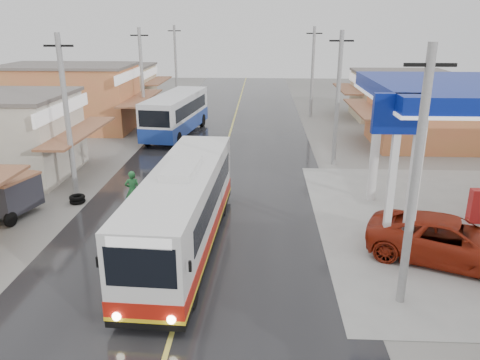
{
  "coord_description": "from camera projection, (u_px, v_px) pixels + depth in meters",
  "views": [
    {
      "loc": [
        2.48,
        -13.13,
        8.56
      ],
      "look_at": [
        1.55,
        6.81,
        1.69
      ],
      "focal_mm": 35.0,
      "sensor_mm": 36.0,
      "label": 1
    }
  ],
  "objects": [
    {
      "name": "utility_poles_right",
      "position": [
        333.0,
        164.0,
        29.15
      ],
      "size": [
        1.6,
        36.0,
        8.0
      ],
      "primitive_type": null,
      "color": "gray",
      "rests_on": "ground"
    },
    {
      "name": "shopfronts_left",
      "position": [
        41.0,
        148.0,
        32.87
      ],
      "size": [
        11.0,
        44.0,
        5.2
      ],
      "primitive_type": null,
      "color": "tan",
      "rests_on": "ground"
    },
    {
      "name": "second_bus",
      "position": [
        176.0,
        114.0,
        35.95
      ],
      "size": [
        3.83,
        9.7,
        3.13
      ],
      "rotation": [
        0.0,
        0.0,
        -0.14
      ],
      "color": "silver",
      "rests_on": "road"
    },
    {
      "name": "tricycle_near",
      "position": [
        12.0,
        194.0,
        21.14
      ],
      "size": [
        2.19,
        2.81,
        1.9
      ],
      "rotation": [
        0.0,
        0.0,
        -0.28
      ],
      "color": "#26262D",
      "rests_on": "ground"
    },
    {
      "name": "jeepney",
      "position": [
        450.0,
        241.0,
        17.25
      ],
      "size": [
        6.55,
        4.89,
        1.65
      ],
      "primitive_type": "imported",
      "rotation": [
        0.0,
        0.0,
        1.16
      ],
      "color": "maroon",
      "rests_on": "ground"
    },
    {
      "name": "road",
      "position": [
        221.0,
        163.0,
        29.46
      ],
      "size": [
        12.0,
        90.0,
        0.02
      ],
      "primitive_type": "cube",
      "color": "black",
      "rests_on": "ground"
    },
    {
      "name": "utility_poles_left",
      "position": [
        117.0,
        157.0,
        30.71
      ],
      "size": [
        1.6,
        50.0,
        8.0
      ],
      "primitive_type": null,
      "color": "gray",
      "rests_on": "ground"
    },
    {
      "name": "tyre_stack",
      "position": [
        77.0,
        199.0,
        22.96
      ],
      "size": [
        0.77,
        0.77,
        0.39
      ],
      "color": "black",
      "rests_on": "ground"
    },
    {
      "name": "cyclist",
      "position": [
        135.0,
        201.0,
        21.23
      ],
      "size": [
        1.13,
        2.18,
        2.24
      ],
      "rotation": [
        0.0,
        0.0,
        0.2
      ],
      "color": "black",
      "rests_on": "ground"
    },
    {
      "name": "coach_bus",
      "position": [
        184.0,
        209.0,
        17.92
      ],
      "size": [
        3.02,
        11.25,
        3.48
      ],
      "rotation": [
        0.0,
        0.0,
        -0.05
      ],
      "color": "silver",
      "rests_on": "road"
    },
    {
      "name": "centre_line",
      "position": [
        221.0,
        162.0,
        29.45
      ],
      "size": [
        0.15,
        90.0,
        0.01
      ],
      "primitive_type": "cube",
      "color": "#D8CC4C",
      "rests_on": "road"
    },
    {
      "name": "ground",
      "position": [
        183.0,
        296.0,
        15.29
      ],
      "size": [
        120.0,
        120.0,
        0.0
      ],
      "primitive_type": "plane",
      "color": "slate",
      "rests_on": "ground"
    }
  ]
}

